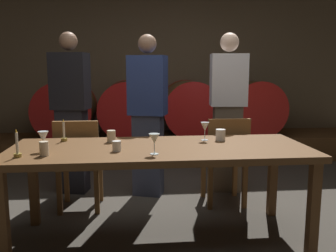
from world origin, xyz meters
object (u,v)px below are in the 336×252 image
at_px(candle_left, 17,150).
at_px(wine_glass_center, 154,139).
at_px(wine_barrel_far_left, 66,110).
at_px(wine_glass_right, 205,127).
at_px(cup_far_left, 44,149).
at_px(cup_far_right, 221,135).
at_px(wine_barrel_center_right, 189,108).
at_px(guest_left, 71,112).
at_px(wine_barrel_far_right, 252,108).
at_px(candle_right, 64,135).
at_px(cup_center_right, 117,146).
at_px(dining_table, 160,156).
at_px(cup_center_left, 111,136).
at_px(chair_right, 226,157).
at_px(wine_barrel_center_left, 128,109).
at_px(chair_left, 79,161).
at_px(wine_glass_left, 43,137).
at_px(guest_right, 228,112).
at_px(guest_center, 148,115).

relative_size(candle_left, wine_glass_center, 1.33).
xyz_separation_m(wine_barrel_far_left, wine_glass_right, (1.56, -2.40, 0.10)).
bearing_deg(cup_far_left, cup_far_right, 16.86).
height_order(wine_barrel_center_right, guest_left, guest_left).
bearing_deg(candle_left, wine_barrel_far_right, 47.71).
distance_m(candle_right, cup_center_right, 0.61).
height_order(dining_table, cup_far_left, cup_far_left).
xyz_separation_m(wine_barrel_far_right, wine_glass_center, (-1.66, -2.85, 0.10)).
distance_m(wine_barrel_center_right, cup_center_left, 2.60).
bearing_deg(cup_center_right, chair_right, 37.34).
bearing_deg(cup_center_left, wine_barrel_center_right, 66.92).
bearing_deg(cup_far_left, wine_barrel_center_right, 62.77).
xyz_separation_m(wine_barrel_far_left, candle_left, (0.19, -2.84, 0.04)).
bearing_deg(cup_far_right, wine_barrel_far_right, 65.86).
bearing_deg(wine_barrel_far_right, candle_right, -135.74).
bearing_deg(dining_table, wine_barrel_far_right, 58.46).
bearing_deg(wine_glass_center, cup_center_right, 155.42).
height_order(wine_barrel_center_left, candle_left, wine_barrel_center_left).
bearing_deg(chair_left, candle_left, 74.04).
distance_m(cup_far_left, cup_center_left, 0.61).
bearing_deg(dining_table, wine_glass_left, -176.34).
bearing_deg(guest_right, wine_barrel_center_right, -77.19).
xyz_separation_m(dining_table, cup_center_right, (-0.32, -0.12, 0.11)).
xyz_separation_m(wine_barrel_center_left, dining_table, (0.28, -2.61, -0.08)).
bearing_deg(wine_glass_left, cup_far_right, 10.35).
height_order(chair_right, wine_glass_center, wine_glass_center).
bearing_deg(wine_glass_left, wine_barrel_far_left, 96.79).
xyz_separation_m(chair_left, wine_glass_left, (-0.14, -0.71, 0.36)).
bearing_deg(cup_far_right, chair_right, 69.48).
xyz_separation_m(candle_right, cup_far_right, (1.29, -0.10, -0.00)).
bearing_deg(candle_left, dining_table, 13.28).
xyz_separation_m(cup_far_left, cup_center_right, (0.49, 0.09, -0.01)).
height_order(candle_right, cup_center_right, candle_right).
xyz_separation_m(guest_left, cup_far_left, (0.05, -1.43, -0.08)).
bearing_deg(wine_glass_left, guest_right, 34.50).
height_order(wine_barrel_center_right, cup_far_left, wine_barrel_center_right).
distance_m(candle_right, wine_glass_right, 1.17).
distance_m(wine_barrel_center_left, wine_barrel_center_right, 0.92).
height_order(candle_right, cup_far_right, candle_right).
relative_size(guest_center, guest_right, 0.98).
relative_size(wine_glass_left, cup_center_left, 1.51).
relative_size(chair_left, wine_glass_left, 6.08).
bearing_deg(wine_barrel_center_left, wine_barrel_center_right, 0.00).
bearing_deg(chair_right, cup_far_right, 69.75).
bearing_deg(wine_glass_left, guest_left, 90.37).
distance_m(wine_barrel_far_left, cup_far_left, 2.84).
relative_size(guest_center, wine_glass_left, 11.67).
bearing_deg(wine_barrel_center_right, guest_center, -113.63).
bearing_deg(cup_far_left, wine_barrel_far_right, 49.39).
distance_m(wine_barrel_center_right, guest_left, 2.05).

